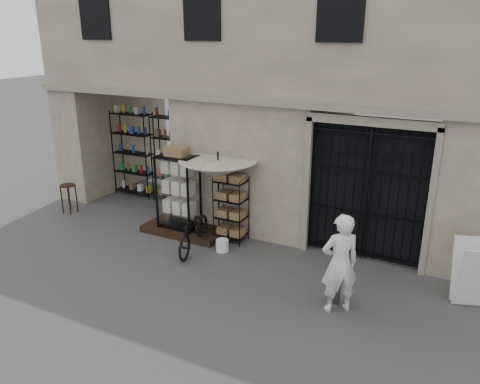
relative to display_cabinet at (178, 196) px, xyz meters
The scene contains 15 objects.
ground 3.10m from the display_cabinet, 31.49° to the right, with size 80.00×80.00×0.00m, color black.
main_building 5.00m from the display_cabinet, 44.35° to the left, with size 14.00×4.00×9.00m, color tan.
shop_recess 2.41m from the display_cabinet, 147.60° to the left, with size 3.00×1.70×3.00m, color black.
shop_shelving 2.71m from the display_cabinet, 139.15° to the left, with size 2.70×0.50×2.50m, color black.
iron_gate 4.36m from the display_cabinet, ahead, with size 2.50×0.21×3.00m.
step_platform 0.88m from the display_cabinet, ahead, with size 2.00×0.90×0.15m, color black.
display_cabinet is the anchor object (origin of this frame).
wire_rack 1.36m from the display_cabinet, ahead, with size 0.78×0.65×1.55m.
market_umbrella 1.35m from the display_cabinet, ahead, with size 1.71×1.73×2.53m.
white_bucket 1.69m from the display_cabinet, 17.06° to the right, with size 0.28×0.28×0.27m, color white.
bicycle 1.41m from the display_cabinet, 37.64° to the right, with size 0.61×0.92×1.75m, color black.
wooden_stool 3.44m from the display_cabinet, behind, with size 0.46×0.46×0.79m.
steel_bollard 4.53m from the display_cabinet, 17.65° to the right, with size 0.13×0.13×0.73m, color #44484E.
shopkeeper 4.71m from the display_cabinet, 19.75° to the right, with size 0.66×1.81×0.43m, color silver.
easel_sign 6.40m from the display_cabinet, ahead, with size 0.74×0.79×1.18m.
Camera 1 is at (3.52, -7.15, 4.67)m, focal length 35.00 mm.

